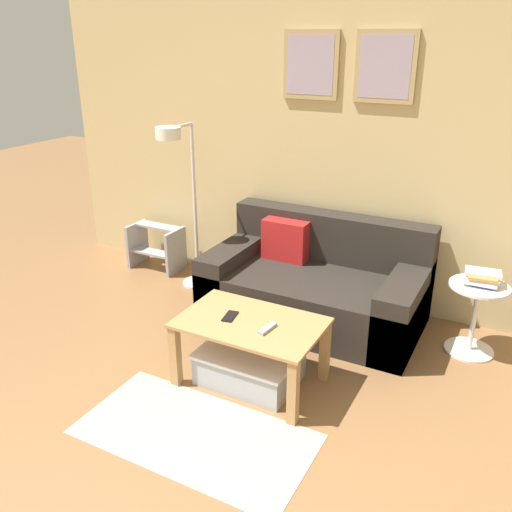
{
  "coord_description": "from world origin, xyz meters",
  "views": [
    {
      "loc": [
        1.19,
        -0.67,
        2.04
      ],
      "look_at": [
        -0.17,
        1.9,
        0.85
      ],
      "focal_mm": 38.0,
      "sensor_mm": 36.0,
      "label": 1
    }
  ],
  "objects": [
    {
      "name": "wall_back",
      "position": [
        -0.0,
        3.3,
        1.28
      ],
      "size": [
        5.6,
        0.09,
        2.55
      ],
      "color": "tan",
      "rests_on": "ground_plane"
    },
    {
      "name": "area_rug",
      "position": [
        -0.23,
        1.28,
        0.0
      ],
      "size": [
        1.31,
        0.66,
        0.01
      ],
      "primitive_type": "cube",
      "color": "#A39989",
      "rests_on": "ground_plane"
    },
    {
      "name": "couch",
      "position": [
        -0.16,
        2.85,
        0.26
      ],
      "size": [
        1.6,
        0.88,
        0.76
      ],
      "color": "#28231E",
      "rests_on": "ground_plane"
    },
    {
      "name": "coffee_table",
      "position": [
        -0.19,
        1.86,
        0.35
      ],
      "size": [
        0.87,
        0.56,
        0.43
      ],
      "color": "#AD7F4C",
      "rests_on": "ground_plane"
    },
    {
      "name": "storage_bin",
      "position": [
        -0.2,
        1.87,
        0.11
      ],
      "size": [
        0.61,
        0.45,
        0.21
      ],
      "color": "#9EA3A8",
      "rests_on": "ground_plane"
    },
    {
      "name": "floor_lamp",
      "position": [
        -1.3,
        2.76,
        0.92
      ],
      "size": [
        0.27,
        0.54,
        1.41
      ],
      "color": "silver",
      "rests_on": "ground_plane"
    },
    {
      "name": "side_table",
      "position": [
        0.98,
        2.89,
        0.31
      ],
      "size": [
        0.39,
        0.39,
        0.51
      ],
      "color": "white",
      "rests_on": "ground_plane"
    },
    {
      "name": "book_stack",
      "position": [
        0.99,
        2.91,
        0.55
      ],
      "size": [
        0.24,
        0.21,
        0.09
      ],
      "color": "#335199",
      "rests_on": "side_table"
    },
    {
      "name": "remote_control",
      "position": [
        -0.05,
        1.82,
        0.44
      ],
      "size": [
        0.06,
        0.15,
        0.02
      ],
      "primitive_type": "cube",
      "rotation": [
        0.0,
        0.0,
        -0.13
      ],
      "color": "#99999E",
      "rests_on": "coffee_table"
    },
    {
      "name": "cell_phone",
      "position": [
        -0.33,
        1.85,
        0.44
      ],
      "size": [
        0.09,
        0.15,
        0.01
      ],
      "primitive_type": "cube",
      "rotation": [
        0.0,
        0.0,
        0.17
      ],
      "color": "black",
      "rests_on": "coffee_table"
    },
    {
      "name": "step_stool",
      "position": [
        -1.84,
        3.05,
        0.22
      ],
      "size": [
        0.48,
        0.3,
        0.41
      ],
      "color": "#99999E",
      "rests_on": "ground_plane"
    }
  ]
}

